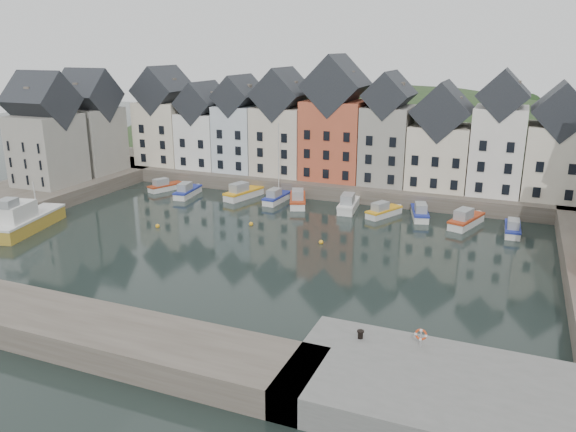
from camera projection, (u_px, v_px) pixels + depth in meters
The scene contains 22 objects.
ground at pixel (252, 251), 59.37m from camera, with size 260.00×260.00×0.00m, color black.
far_quay at pixel (338, 181), 85.61m from camera, with size 90.00×16.00×2.00m, color #524A3F.
left_quay at pixel (13, 200), 75.20m from camera, with size 14.00×54.00×2.00m, color #524A3F.
near_quay at pixel (437, 394), 33.37m from camera, with size 18.00×10.00×2.00m, color #60605E.
near_wall at pixel (10, 314), 43.25m from camera, with size 50.00×6.00×2.00m, color #524A3F.
hillside at pixel (374, 244), 114.13m from camera, with size 153.60×70.40×64.00m.
far_terrace at pixel (356, 133), 80.38m from camera, with size 72.37×8.16×17.78m.
left_terrace at pixel (69, 131), 81.83m from camera, with size 7.65×17.00×15.69m.
mooring_buoys at pixel (241, 230), 65.50m from camera, with size 20.50×5.50×0.50m.
boat_a at pixel (165, 186), 84.00m from camera, with size 3.63×5.63×2.07m.
boat_b at pixel (187, 192), 80.73m from camera, with size 2.54×6.20×2.31m.
boat_c at pixel (243, 193), 79.69m from camera, with size 3.69×7.00×2.57m.
boat_d at pixel (276, 197), 77.65m from camera, with size 2.14×5.87×11.04m.
boat_e at pixel (298, 200), 76.22m from camera, with size 4.32×6.94×2.55m.
boat_f at pixel (349, 204), 73.94m from camera, with size 2.84×6.88×2.57m.
boat_g at pixel (383, 211), 71.25m from camera, with size 3.93×5.80×2.15m.
boat_h at pixel (420, 213), 70.52m from camera, with size 3.30×6.21×2.28m.
boat_i at pixel (466, 220), 67.28m from camera, with size 3.93×6.83×2.51m.
boat_j at pixel (513, 229), 64.53m from camera, with size 1.91×5.55×2.11m.
large_vessel at pixel (25, 220), 65.22m from camera, with size 5.29×11.37×5.72m.
mooring_bollard at pixel (360, 334), 37.59m from camera, with size 0.48×0.48×0.56m.
life_ring_post at pixel (421, 335), 36.36m from camera, with size 0.80×0.17×1.30m.
Camera 1 is at (24.74, -50.06, 20.84)m, focal length 35.00 mm.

